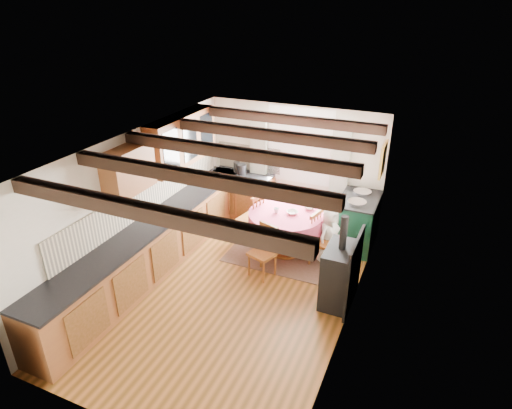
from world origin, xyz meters
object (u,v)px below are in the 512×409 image
at_px(dining_table, 285,233).
at_px(cast_iron_stove, 341,261).
at_px(cup, 276,210).
at_px(aga_range, 357,221).
at_px(chair_left, 251,217).
at_px(child_right, 329,235).
at_px(chair_near, 262,252).
at_px(chair_right, 324,240).
at_px(child_far, 298,212).

xyz_separation_m(dining_table, cast_iron_stove, (1.23, -1.01, 0.34)).
bearing_deg(cup, aga_range, 33.54).
bearing_deg(aga_range, chair_left, -159.28).
height_order(dining_table, cup, cup).
distance_m(aga_range, child_right, 0.84).
bearing_deg(chair_near, child_right, 62.42).
relative_size(chair_right, cup, 10.28).
relative_size(chair_near, child_right, 0.88).
relative_size(chair_left, child_right, 1.00).
bearing_deg(child_far, chair_right, 126.13).
height_order(cast_iron_stove, child_right, cast_iron_stove).
bearing_deg(dining_table, child_right, 2.05).
height_order(chair_near, cup, chair_near).
bearing_deg(cast_iron_stove, child_right, 113.15).
height_order(chair_near, chair_left, chair_left).
relative_size(cast_iron_stove, child_far, 1.45).
distance_m(child_far, cup, 0.85).
bearing_deg(cup, chair_near, -85.26).
distance_m(chair_left, aga_range, 1.99).
bearing_deg(child_right, dining_table, 111.80).
relative_size(chair_left, cup, 11.04).
height_order(aga_range, cup, aga_range).
xyz_separation_m(chair_left, cup, (0.57, -0.15, 0.33)).
height_order(chair_right, child_right, child_right).
xyz_separation_m(chair_right, child_right, (0.06, 0.12, 0.04)).
bearing_deg(cup, child_far, 77.58).
relative_size(chair_near, chair_right, 0.95).
bearing_deg(dining_table, cup, -161.16).
height_order(chair_right, cast_iron_stove, cast_iron_stove).
height_order(chair_near, child_right, child_right).
height_order(chair_left, cup, chair_left).
xyz_separation_m(aga_range, cast_iron_stove, (0.11, -1.81, 0.25)).
bearing_deg(child_far, cup, 70.94).
distance_m(chair_right, child_far, 1.08).
bearing_deg(chair_left, aga_range, 122.82).
relative_size(chair_near, cup, 9.77).
bearing_deg(cup, dining_table, 18.84).
distance_m(aga_range, child_far, 1.13).
height_order(dining_table, chair_near, chair_near).
distance_m(dining_table, child_right, 0.80).
bearing_deg(aga_range, cup, -146.46).
bearing_deg(chair_right, chair_left, 95.66).
bearing_deg(child_right, chair_near, 154.19).
relative_size(aga_range, child_far, 1.05).
height_order(cast_iron_stove, cup, cast_iron_stove).
bearing_deg(chair_right, cast_iron_stove, -138.43).
relative_size(chair_near, child_far, 0.91).
bearing_deg(aga_range, cast_iron_stove, -86.52).
xyz_separation_m(aga_range, cup, (-1.29, -0.85, 0.36)).
relative_size(aga_range, cup, 11.28).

